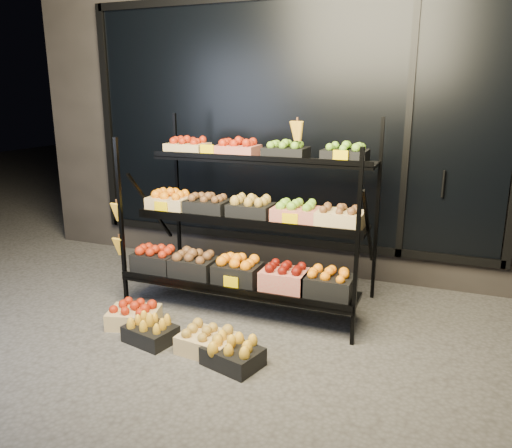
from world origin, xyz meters
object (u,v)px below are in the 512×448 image
at_px(display_rack, 247,219).
at_px(floor_crate_left, 134,314).
at_px(floor_crate_midleft, 150,331).
at_px(floor_crate_midright, 207,340).

height_order(display_rack, floor_crate_left, display_rack).
bearing_deg(floor_crate_midleft, floor_crate_left, 159.36).
relative_size(floor_crate_left, floor_crate_midleft, 1.10).
height_order(floor_crate_left, floor_crate_midright, floor_crate_midright).
relative_size(display_rack, floor_crate_left, 4.70).
distance_m(display_rack, floor_crate_midright, 1.16).
bearing_deg(floor_crate_left, display_rack, 31.03).
distance_m(floor_crate_midleft, floor_crate_midright, 0.48).
bearing_deg(floor_crate_midleft, display_rack, 79.25).
distance_m(display_rack, floor_crate_left, 1.24).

